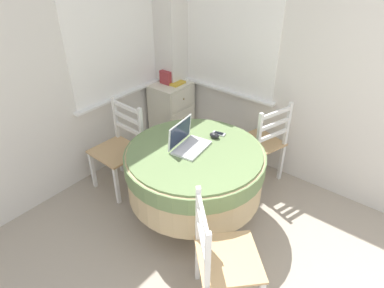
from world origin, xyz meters
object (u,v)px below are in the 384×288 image
at_px(book_on_cabinet, 173,82).
at_px(dining_chair_camera_near, 222,258).
at_px(laptop, 188,142).
at_px(storage_box, 170,76).
at_px(computer_mouse, 214,136).
at_px(dining_chair_near_right_window, 261,144).
at_px(round_dining_table, 195,169).
at_px(corner_cabinet, 172,113).
at_px(dining_chair_near_back_window, 120,149).
at_px(cell_phone, 219,134).

bearing_deg(book_on_cabinet, dining_chair_camera_near, -130.71).
distance_m(laptop, storage_box, 1.35).
relative_size(computer_mouse, book_on_cabinet, 0.41).
xyz_separation_m(dining_chair_near_right_window, storage_box, (0.05, 1.26, 0.40)).
bearing_deg(round_dining_table, storage_box, 49.98).
bearing_deg(computer_mouse, corner_cabinet, 59.99).
xyz_separation_m(computer_mouse, dining_chair_near_right_window, (0.59, -0.17, -0.31)).
xyz_separation_m(computer_mouse, dining_chair_near_back_window, (-0.37, 0.87, -0.31)).
relative_size(cell_phone, dining_chair_camera_near, 0.14).
height_order(round_dining_table, computer_mouse, computer_mouse).
bearing_deg(storage_box, dining_chair_camera_near, -129.92).
bearing_deg(corner_cabinet, dining_chair_camera_near, -129.90).
distance_m(computer_mouse, book_on_cabinet, 1.22).
xyz_separation_m(storage_box, book_on_cabinet, (-0.00, -0.05, -0.06)).
distance_m(round_dining_table, book_on_cabinet, 1.39).
bearing_deg(computer_mouse, storage_box, 59.58).
relative_size(dining_chair_near_back_window, corner_cabinet, 1.17).
relative_size(dining_chair_camera_near, book_on_cabinet, 3.93).
xyz_separation_m(computer_mouse, cell_phone, (0.08, 0.01, -0.02)).
height_order(round_dining_table, book_on_cabinet, book_on_cabinet).
bearing_deg(storage_box, laptop, -132.08).
bearing_deg(corner_cabinet, computer_mouse, -120.01).
relative_size(cell_phone, book_on_cabinet, 0.56).
bearing_deg(dining_chair_camera_near, storage_box, 50.08).
xyz_separation_m(laptop, dining_chair_near_right_window, (0.85, -0.26, -0.33)).
bearing_deg(cell_phone, storage_box, 62.55).
bearing_deg(cell_phone, laptop, 166.61).
xyz_separation_m(round_dining_table, dining_chair_camera_near, (-0.56, -0.67, -0.10)).
bearing_deg(dining_chair_camera_near, dining_chair_near_right_window, 19.24).
distance_m(cell_phone, corner_cabinet, 1.22).
xyz_separation_m(laptop, dining_chair_near_back_window, (-0.10, 0.78, -0.33)).
bearing_deg(round_dining_table, dining_chair_near_back_window, 96.33).
bearing_deg(dining_chair_near_back_window, storage_box, 12.11).
bearing_deg(dining_chair_near_back_window, dining_chair_camera_near, -106.77).
bearing_deg(laptop, storage_box, 47.92).
xyz_separation_m(dining_chair_camera_near, corner_cabinet, (1.44, 1.72, -0.05)).
height_order(laptop, dining_chair_camera_near, laptop).
height_order(computer_mouse, dining_chair_near_right_window, dining_chair_near_right_window).
height_order(cell_phone, dining_chair_near_back_window, dining_chair_near_back_window).
bearing_deg(computer_mouse, dining_chair_near_back_window, 112.80).
distance_m(computer_mouse, dining_chair_near_right_window, 0.68).
bearing_deg(dining_chair_near_right_window, computer_mouse, 163.50).
height_order(computer_mouse, corner_cabinet, same).
relative_size(computer_mouse, dining_chair_near_right_window, 0.10).
bearing_deg(storage_box, book_on_cabinet, -93.66).
xyz_separation_m(round_dining_table, laptop, (0.01, 0.08, 0.23)).
height_order(round_dining_table, storage_box, storage_box).
xyz_separation_m(laptop, book_on_cabinet, (0.90, 0.95, 0.01)).
bearing_deg(storage_box, dining_chair_near_right_window, -92.37).
bearing_deg(laptop, dining_chair_near_right_window, -17.07).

